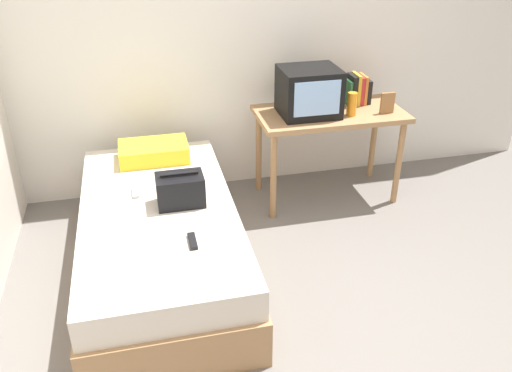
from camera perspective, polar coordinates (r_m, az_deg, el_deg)
name	(u,v)px	position (r m, az deg, el deg)	size (l,w,h in m)	color
ground_plane	(333,329)	(3.26, 8.26, -14.96)	(8.00, 8.00, 0.00)	slate
wall_back	(255,31)	(4.37, -0.13, 16.39)	(5.20, 0.10, 2.60)	silver
bed	(161,239)	(3.57, -10.21, -5.68)	(1.00, 2.00, 0.50)	#9E754C
desk	(329,123)	(4.27, 7.92, 6.75)	(1.16, 0.60, 0.75)	#9E754C
tv	(309,92)	(4.10, 5.72, 10.08)	(0.44, 0.39, 0.36)	black
water_bottle	(352,104)	(4.15, 10.29, 8.68)	(0.07, 0.07, 0.18)	orange
book_row	(358,90)	(4.41, 10.89, 10.14)	(0.19, 0.16, 0.25)	#337F47
picture_frame	(387,103)	(4.25, 13.97, 8.68)	(0.11, 0.02, 0.17)	olive
pillow	(154,152)	(4.04, -10.95, 3.66)	(0.51, 0.32, 0.13)	yellow
handbag	(180,190)	(3.40, -8.16, -0.41)	(0.30, 0.20, 0.23)	black
magazine	(141,233)	(3.19, -12.29, -4.93)	(0.21, 0.29, 0.01)	white
remote_dark	(192,241)	(3.06, -6.87, -5.92)	(0.04, 0.16, 0.02)	black
remote_silver	(135,192)	(3.61, -12.86, -0.67)	(0.04, 0.14, 0.02)	#B7B7BC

